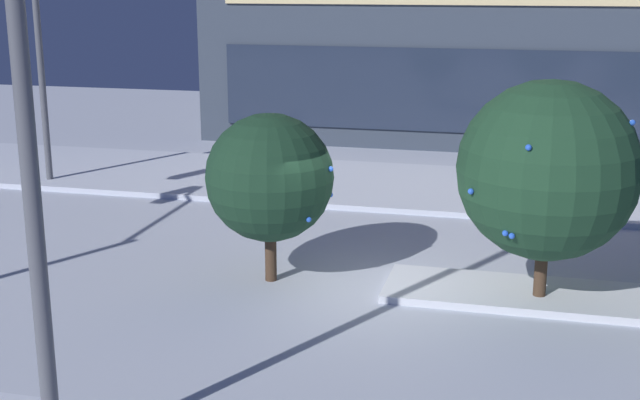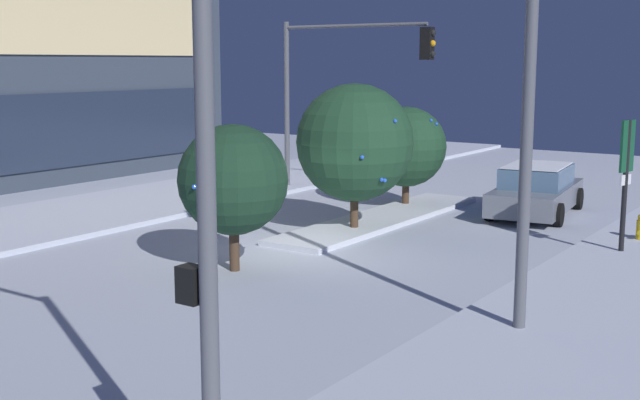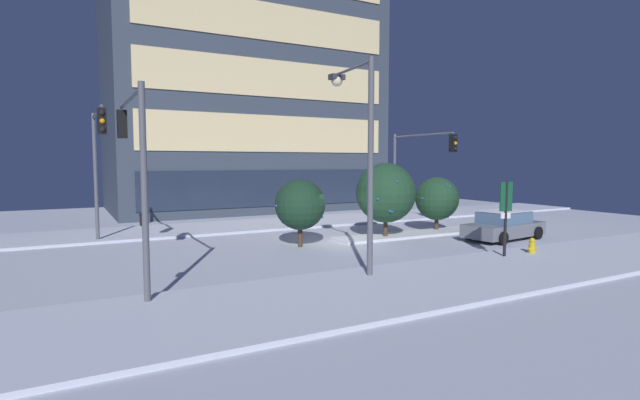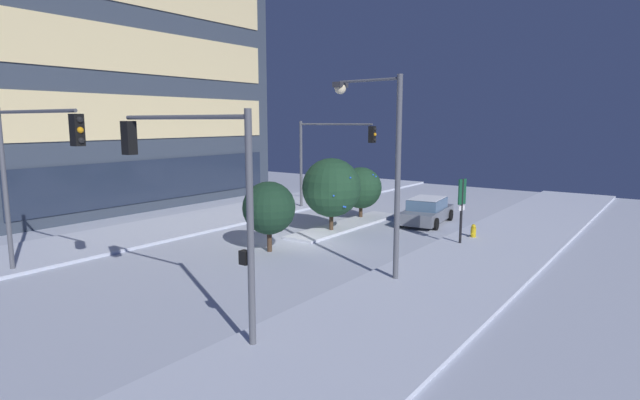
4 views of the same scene
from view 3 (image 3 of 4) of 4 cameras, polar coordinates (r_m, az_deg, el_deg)
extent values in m
plane|color=silver|center=(23.23, 1.83, -5.29)|extent=(52.00, 52.00, 0.00)
cube|color=silver|center=(16.96, 15.61, -8.93)|extent=(52.00, 5.20, 0.14)
cube|color=silver|center=(30.28, -5.76, -2.86)|extent=(52.00, 5.20, 0.14)
cube|color=silver|center=(26.23, 10.72, -4.08)|extent=(9.00, 1.80, 0.14)
cube|color=#384251|center=(43.34, -9.51, 18.10)|extent=(21.39, 13.41, 28.32)
cube|color=#232D42|center=(35.88, -5.77, 1.43)|extent=(19.25, 0.10, 2.70)
cube|color=#F9E09E|center=(35.88, -5.82, 7.89)|extent=(19.25, 0.10, 2.70)
cube|color=#F9E09E|center=(36.34, -5.88, 14.27)|extent=(19.25, 0.10, 2.70)
cube|color=#F9E09E|center=(37.24, -5.93, 20.42)|extent=(19.25, 0.10, 2.70)
cube|color=slate|center=(26.22, 21.10, -3.29)|extent=(4.82, 2.49, 0.66)
cube|color=slate|center=(26.15, 21.13, -1.97)|extent=(2.69, 2.03, 0.60)
cube|color=white|center=(26.11, 21.15, -1.24)|extent=(2.49, 1.89, 0.04)
sphere|color=#F9E5B2|center=(28.52, 22.57, -2.79)|extent=(0.16, 0.16, 0.16)
sphere|color=#F9E5B2|center=(27.86, 24.85, -3.03)|extent=(0.16, 0.16, 0.16)
cylinder|color=black|center=(28.03, 21.16, -3.21)|extent=(0.68, 0.30, 0.66)
cylinder|color=black|center=(27.04, 24.56, -3.60)|extent=(0.68, 0.30, 0.66)
cylinder|color=black|center=(25.56, 17.41, -3.84)|extent=(0.68, 0.30, 0.66)
cylinder|color=black|center=(24.47, 21.00, -4.31)|extent=(0.68, 0.30, 0.66)
cylinder|color=#565960|center=(25.99, -25.23, 2.37)|extent=(0.18, 0.18, 6.35)
cylinder|color=#565960|center=(23.35, -25.11, 9.48)|extent=(0.12, 5.46, 0.12)
cube|color=black|center=(20.59, -24.61, 8.54)|extent=(0.32, 0.36, 1.00)
sphere|color=black|center=(20.42, -24.61, 9.48)|extent=(0.20, 0.20, 0.20)
sphere|color=orange|center=(20.40, -24.58, 8.58)|extent=(0.20, 0.20, 0.20)
sphere|color=black|center=(20.38, -24.55, 7.69)|extent=(0.20, 0.20, 0.20)
cylinder|color=#565960|center=(32.59, 8.89, 2.66)|extent=(0.18, 0.18, 5.84)
cylinder|color=#565960|center=(30.49, 12.07, 7.59)|extent=(0.12, 5.44, 0.12)
cube|color=black|center=(28.45, 15.62, 6.54)|extent=(0.32, 0.36, 1.00)
sphere|color=black|center=(28.33, 15.90, 7.19)|extent=(0.20, 0.20, 0.20)
sphere|color=orange|center=(28.31, 15.89, 6.54)|extent=(0.20, 0.20, 0.20)
sphere|color=black|center=(28.30, 15.88, 5.89)|extent=(0.20, 0.20, 0.20)
cylinder|color=#565960|center=(13.80, -20.24, 0.48)|extent=(0.18, 0.18, 6.13)
cylinder|color=#565960|center=(16.32, -21.76, 11.11)|extent=(0.12, 4.90, 0.12)
cube|color=black|center=(18.69, -22.58, 8.37)|extent=(0.32, 0.36, 1.00)
sphere|color=black|center=(18.90, -22.67, 9.29)|extent=(0.20, 0.20, 0.20)
sphere|color=orange|center=(18.88, -22.64, 8.32)|extent=(0.20, 0.20, 0.20)
sphere|color=black|center=(18.86, -22.61, 7.35)|extent=(0.20, 0.20, 0.20)
cube|color=black|center=(14.08, -20.29, -2.16)|extent=(0.20, 0.24, 0.36)
cylinder|color=#565960|center=(16.06, 6.06, 3.61)|extent=(0.20, 0.20, 7.43)
cylinder|color=#565960|center=(17.52, 3.95, 15.43)|extent=(0.31, 2.62, 0.10)
cube|color=#333338|center=(18.66, 2.02, 14.46)|extent=(0.56, 0.36, 0.20)
sphere|color=#F9E5B2|center=(18.64, 2.02, 14.06)|extent=(0.44, 0.44, 0.44)
cylinder|color=gold|center=(22.14, 23.99, -5.38)|extent=(0.26, 0.26, 0.61)
sphere|color=gold|center=(22.08, 24.03, -4.42)|extent=(0.22, 0.22, 0.22)
cylinder|color=gold|center=(21.99, 23.71, -5.35)|extent=(0.12, 0.10, 0.10)
cylinder|color=gold|center=(22.27, 24.28, -5.25)|extent=(0.12, 0.10, 0.10)
cylinder|color=black|center=(20.78, 21.27, -2.35)|extent=(0.12, 0.12, 3.18)
cube|color=#144C2D|center=(20.69, 21.35, 0.39)|extent=(0.55, 0.19, 1.19)
cube|color=white|center=(20.75, 21.29, -1.74)|extent=(0.44, 0.15, 0.24)
cylinder|color=#473323|center=(24.96, 7.83, -3.39)|extent=(0.22, 0.22, 1.08)
sphere|color=#1E4228|center=(24.78, 7.88, 0.86)|extent=(3.09, 3.09, 3.09)
sphere|color=blue|center=(23.30, 6.88, 0.13)|extent=(0.10, 0.10, 0.10)
sphere|color=blue|center=(23.44, 9.22, 2.20)|extent=(0.10, 0.10, 0.10)
sphere|color=blue|center=(25.39, 10.42, 2.93)|extent=(0.10, 0.10, 0.10)
sphere|color=blue|center=(25.96, 9.90, 1.97)|extent=(0.10, 0.10, 0.10)
sphere|color=blue|center=(23.57, 8.59, -1.39)|extent=(0.10, 0.10, 0.10)
sphere|color=blue|center=(23.53, 8.34, -1.32)|extent=(0.10, 0.10, 0.10)
cylinder|color=#473323|center=(22.43, -2.39, -4.37)|extent=(0.22, 0.22, 0.99)
sphere|color=#193823|center=(22.24, -2.40, -0.54)|extent=(2.38, 2.38, 2.38)
sphere|color=blue|center=(21.75, -5.25, -0.69)|extent=(0.10, 0.10, 0.10)
sphere|color=blue|center=(23.16, -0.60, -1.28)|extent=(0.10, 0.10, 0.10)
sphere|color=blue|center=(22.21, 0.29, -2.07)|extent=(0.10, 0.10, 0.10)
sphere|color=blue|center=(22.68, 0.35, 0.17)|extent=(0.10, 0.10, 0.10)
sphere|color=blue|center=(23.23, -1.16, -1.72)|extent=(0.10, 0.10, 0.10)
sphere|color=blue|center=(22.98, -4.69, -1.29)|extent=(0.10, 0.10, 0.10)
cylinder|color=#473323|center=(28.03, 13.74, -2.84)|extent=(0.22, 0.22, 0.85)
sphere|color=#1E4228|center=(27.88, 13.80, 0.17)|extent=(2.46, 2.46, 2.46)
sphere|color=blue|center=(28.14, 15.07, -1.97)|extent=(0.10, 0.10, 0.10)
sphere|color=blue|center=(27.10, 15.25, 1.58)|extent=(0.10, 0.10, 0.10)
sphere|color=blue|center=(26.92, 12.15, 0.19)|extent=(0.10, 0.10, 0.10)
sphere|color=blue|center=(29.06, 13.06, 0.08)|extent=(0.10, 0.10, 0.10)
sphere|color=blue|center=(27.08, 14.88, 1.82)|extent=(0.10, 0.10, 0.10)
sphere|color=blue|center=(28.84, 12.61, 1.21)|extent=(0.10, 0.10, 0.10)
camera|label=1|loc=(15.30, 41.87, 9.32)|focal=48.14mm
camera|label=2|loc=(9.33, -51.55, 5.96)|focal=46.27mm
camera|label=4|loc=(8.85, -84.52, 12.46)|focal=28.60mm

